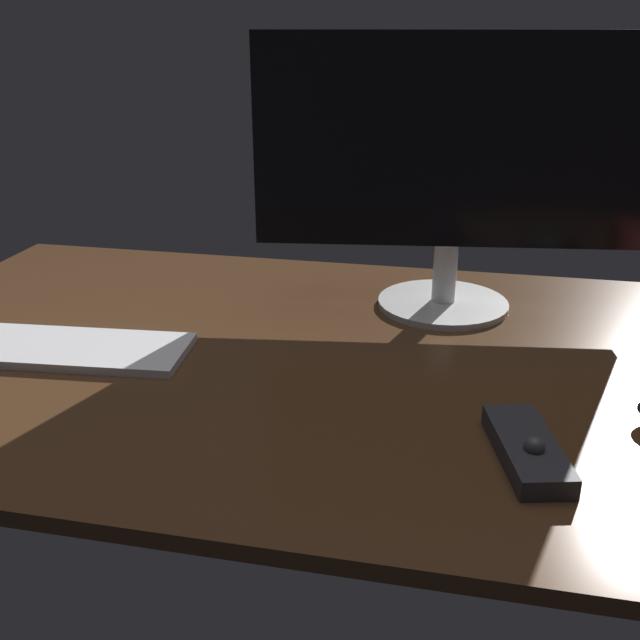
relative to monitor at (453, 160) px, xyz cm
name	(u,v)px	position (x,y,z in cm)	size (l,w,h in cm)	color
desk	(314,358)	(-17.30, -22.17, -25.28)	(140.00, 84.00, 2.00)	#4C301C
monitor	(453,160)	(0.00, 0.00, 0.00)	(61.58, 21.57, 43.10)	silver
keyboard	(61,348)	(-52.98, -29.63, -23.66)	(36.75, 12.94, 1.23)	white
media_remote	(527,449)	(11.23, -44.40, -23.00)	(9.57, 16.63, 3.89)	#2D2D33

